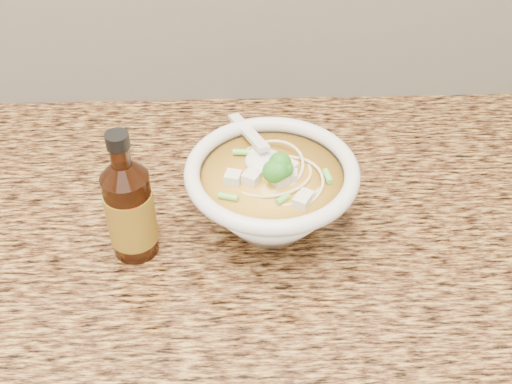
{
  "coord_description": "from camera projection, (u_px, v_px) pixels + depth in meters",
  "views": [
    {
      "loc": [
        0.22,
        1.06,
        1.51
      ],
      "look_at": [
        0.24,
        1.68,
        0.96
      ],
      "focal_mm": 45.0,
      "sensor_mm": 36.0,
      "label": 1
    }
  ],
  "objects": [
    {
      "name": "hot_sauce_bottle",
      "position": [
        130.0,
        209.0,
        0.78
      ],
      "size": [
        0.08,
        0.08,
        0.18
      ],
      "rotation": [
        0.0,
        0.0,
        -0.41
      ],
      "color": "#381507",
      "rests_on": "counter_slab"
    },
    {
      "name": "soup_bowl",
      "position": [
        271.0,
        195.0,
        0.83
      ],
      "size": [
        0.22,
        0.25,
        0.12
      ],
      "rotation": [
        0.0,
        0.0,
        0.24
      ],
      "color": "silver",
      "rests_on": "counter_slab"
    },
    {
      "name": "counter_slab",
      "position": [
        80.0,
        240.0,
        0.87
      ],
      "size": [
        4.0,
        0.68,
        0.04
      ],
      "primitive_type": "cube",
      "color": "#A97F3E",
      "rests_on": "cabinet"
    }
  ]
}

